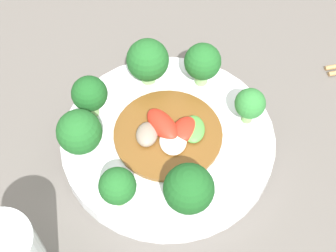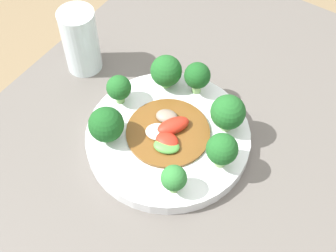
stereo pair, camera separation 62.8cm
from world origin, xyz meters
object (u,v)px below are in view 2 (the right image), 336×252
broccoli_northeast (174,178)px  broccoli_southwest (166,71)px  broccoli_south (119,88)px  plate (168,137)px  broccoli_southeast (106,125)px  stirfry_center (168,132)px  broccoli_west (197,76)px  drinking_glass (81,41)px  broccoli_northwest (228,113)px  broccoli_north (222,150)px

broccoli_northeast → broccoli_southwest: (-0.17, -0.13, 0.00)m
broccoli_south → plate: bearing=84.1°
broccoli_southeast → stirfry_center: bearing=127.9°
broccoli_northeast → broccoli_west: (-0.19, -0.08, 0.01)m
plate → stirfry_center: (0.00, 0.00, 0.02)m
broccoli_northeast → stirfry_center: broccoli_northeast is taller
broccoli_west → drinking_glass: bearing=-78.1°
broccoli_west → broccoli_south: (0.09, -0.10, -0.00)m
stirfry_center → drinking_glass: size_ratio=1.10×
broccoli_southeast → broccoli_west: broccoli_southeast is taller
broccoli_northeast → drinking_glass: drinking_glass is taller
plate → broccoli_south: size_ratio=4.86×
broccoli_west → drinking_glass: 0.23m
drinking_glass → broccoli_northwest: bearing=91.1°
stirfry_center → broccoli_northwest: bearing=132.3°
broccoli_north → broccoli_northwest: bearing=-157.5°
broccoli_northwest → broccoli_north: bearing=22.5°
broccoli_southeast → broccoli_south: 0.08m
plate → broccoli_northeast: (0.08, 0.07, 0.04)m
broccoli_southeast → broccoli_west: size_ratio=1.02×
plate → broccoli_southwest: bearing=-144.4°
broccoli_northeast → broccoli_southwest: broccoli_southwest is taller
broccoli_west → broccoli_south: size_ratio=1.11×
broccoli_southwest → stirfry_center: (0.09, 0.06, -0.03)m
broccoli_southeast → plate: bearing=128.8°
broccoli_west → stirfry_center: broccoli_west is taller
broccoli_southeast → drinking_glass: 0.20m
broccoli_northeast → broccoli_southeast: bearing=-98.4°
broccoli_south → broccoli_southwest: bearing=149.9°
broccoli_northwest → broccoli_north: 0.07m
plate → broccoli_north: size_ratio=4.19×
broccoli_southwest → stirfry_center: bearing=35.4°
plate → broccoli_southwest: size_ratio=4.38×
broccoli_southwest → drinking_glass: drinking_glass is taller
broccoli_north → drinking_glass: bearing=-100.5°
broccoli_north → broccoli_west: 0.16m
broccoli_west → broccoli_north: bearing=45.8°
plate → broccoli_northeast: size_ratio=5.10×
broccoli_northeast → broccoli_southeast: size_ratio=0.84×
broccoli_west → broccoli_southwest: size_ratio=1.00×
plate → broccoli_north: (0.00, 0.10, 0.05)m
broccoli_west → stirfry_center: (0.11, 0.01, -0.03)m
broccoli_northeast → stirfry_center: bearing=-141.1°
broccoli_west → broccoli_southwest: 0.06m
broccoli_north → broccoli_southeast: size_ratio=1.03×
broccoli_southeast → broccoli_west: (-0.17, 0.07, 0.00)m
plate → broccoli_south: (-0.01, -0.11, 0.05)m
stirfry_center → drinking_glass: bearing=-104.5°
broccoli_south → drinking_glass: (-0.05, -0.13, 0.01)m
broccoli_southeast → broccoli_northeast: bearing=81.6°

